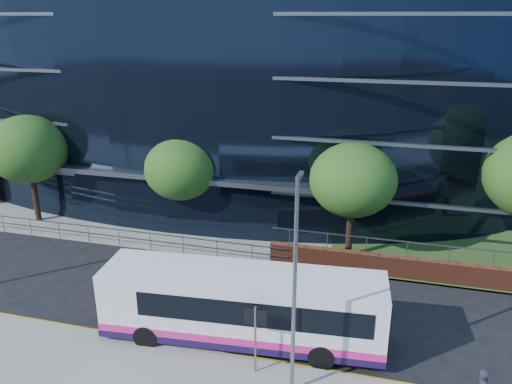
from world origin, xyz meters
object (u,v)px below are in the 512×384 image
(tree_far_c, at_px, (353,180))
(tree_far_a, at_px, (28,149))
(city_bus, at_px, (244,306))
(tree_far_b, at_px, (181,169))
(streetlight_east, at_px, (295,283))
(street_sign, at_px, (255,325))

(tree_far_c, bearing_deg, tree_far_a, 180.00)
(city_bus, bearing_deg, tree_far_a, 147.61)
(tree_far_b, height_order, streetlight_east, streetlight_east)
(street_sign, distance_m, streetlight_east, 2.80)
(tree_far_a, xyz_separation_m, city_bus, (16.54, -8.70, -3.22))
(street_sign, bearing_deg, tree_far_c, 76.71)
(tree_far_c, xyz_separation_m, streetlight_east, (-1.00, -11.17, -0.10))
(tree_far_a, xyz_separation_m, tree_far_b, (10.00, 0.50, -0.65))
(tree_far_b, height_order, city_bus, tree_far_b)
(tree_far_a, bearing_deg, street_sign, -31.17)
(tree_far_c, bearing_deg, city_bus, -111.71)
(tree_far_b, distance_m, streetlight_east, 14.74)
(streetlight_east, relative_size, city_bus, 0.69)
(street_sign, distance_m, city_bus, 2.18)
(streetlight_east, bearing_deg, tree_far_a, 149.54)
(tree_far_b, bearing_deg, tree_far_a, -177.14)
(tree_far_b, distance_m, city_bus, 11.57)
(street_sign, xyz_separation_m, city_bus, (-0.96, 1.89, -0.51))
(tree_far_c, bearing_deg, streetlight_east, -95.11)
(tree_far_c, distance_m, streetlight_east, 11.22)
(street_sign, xyz_separation_m, tree_far_b, (-7.50, 11.09, 2.06))
(street_sign, height_order, streetlight_east, streetlight_east)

